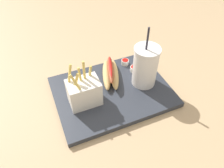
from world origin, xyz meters
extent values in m
cube|color=tan|center=(0.00, 0.00, -0.01)|extent=(2.40, 2.40, 0.02)
cube|color=#2D333D|center=(0.00, 0.00, 0.01)|extent=(0.42, 0.32, 0.02)
cylinder|color=white|center=(-0.13, 0.01, 0.09)|extent=(0.09, 0.09, 0.15)
cylinder|color=white|center=(-0.13, 0.01, 0.17)|extent=(0.09, 0.09, 0.01)
cylinder|color=#262633|center=(-0.12, 0.01, 0.21)|extent=(0.01, 0.01, 0.08)
cube|color=white|center=(0.11, 0.02, 0.07)|extent=(0.11, 0.08, 0.09)
cube|color=#E5C660|center=(0.13, 0.03, 0.13)|extent=(0.03, 0.04, 0.07)
cube|color=#E5C660|center=(0.13, 0.01, 0.12)|extent=(0.03, 0.01, 0.06)
cube|color=#E5C660|center=(0.14, -0.01, 0.14)|extent=(0.02, 0.02, 0.07)
cube|color=#E5C660|center=(0.11, 0.00, 0.13)|extent=(0.01, 0.02, 0.06)
cube|color=#E5C660|center=(0.10, 0.00, 0.14)|extent=(0.01, 0.01, 0.08)
cube|color=#E5C660|center=(0.08, -0.01, 0.12)|extent=(0.01, 0.01, 0.06)
ellipsoid|color=tan|center=(-0.01, -0.07, 0.04)|extent=(0.08, 0.17, 0.03)
ellipsoid|color=tan|center=(-0.04, -0.06, 0.04)|extent=(0.08, 0.17, 0.03)
ellipsoid|color=#994728|center=(-0.02, -0.07, 0.06)|extent=(0.07, 0.16, 0.02)
ellipsoid|color=red|center=(-0.02, -0.07, 0.08)|extent=(0.05, 0.12, 0.01)
cylinder|color=white|center=(-0.11, -0.12, 0.03)|extent=(0.03, 0.03, 0.02)
cylinder|color=#B2140F|center=(-0.11, -0.12, 0.04)|extent=(0.03, 0.03, 0.01)
cylinder|color=white|center=(-0.13, -0.06, 0.03)|extent=(0.04, 0.04, 0.02)
cylinder|color=#B2140F|center=(-0.13, -0.06, 0.04)|extent=(0.03, 0.03, 0.01)
camera|label=1|loc=(0.22, 0.52, 0.61)|focal=34.77mm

